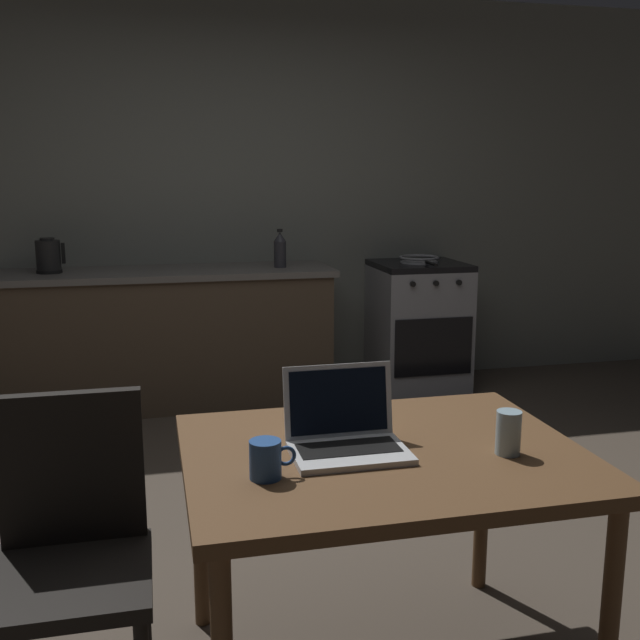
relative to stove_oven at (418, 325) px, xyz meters
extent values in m
plane|color=#473D33|center=(-1.24, -2.01, -0.44)|extent=(12.00, 12.00, 0.00)
cube|color=slate|center=(-0.94, 0.35, 0.89)|extent=(6.40, 0.10, 2.66)
cube|color=#4C3D2D|center=(-1.73, 0.00, -0.02)|extent=(2.10, 0.60, 0.84)
cube|color=#66605B|center=(-1.73, 0.00, 0.42)|extent=(2.16, 0.64, 0.04)
cube|color=gray|center=(0.00, 0.00, -0.02)|extent=(0.60, 0.60, 0.84)
cube|color=black|center=(0.00, 0.00, 0.42)|extent=(0.60, 0.60, 0.04)
cube|color=black|center=(0.00, -0.30, -0.09)|extent=(0.54, 0.01, 0.39)
cylinder|color=black|center=(-0.16, -0.31, 0.34)|extent=(0.04, 0.02, 0.04)
cylinder|color=black|center=(0.00, -0.31, 0.34)|extent=(0.04, 0.02, 0.04)
cylinder|color=black|center=(0.16, -0.31, 0.34)|extent=(0.04, 0.02, 0.04)
cube|color=brown|center=(-1.19, -2.86, 0.25)|extent=(1.12, 0.87, 0.04)
cylinder|color=brown|center=(-0.69, -3.23, -0.10)|extent=(0.05, 0.05, 0.67)
cylinder|color=brown|center=(-1.69, -2.48, -0.10)|extent=(0.05, 0.05, 0.67)
cylinder|color=brown|center=(-0.69, -2.48, -0.10)|extent=(0.05, 0.05, 0.67)
cube|color=black|center=(-2.04, -2.94, 0.03)|extent=(0.40, 0.40, 0.04)
cube|color=black|center=(-2.04, -2.76, 0.26)|extent=(0.38, 0.04, 0.42)
cylinder|color=black|center=(-2.21, -2.77, -0.21)|extent=(0.04, 0.04, 0.45)
cylinder|color=black|center=(-1.87, -2.77, -0.21)|extent=(0.04, 0.04, 0.45)
cube|color=silver|center=(-1.29, -2.89, 0.28)|extent=(0.32, 0.22, 0.02)
cube|color=black|center=(-1.29, -2.87, 0.29)|extent=(0.28, 0.12, 0.00)
cube|color=silver|center=(-1.29, -2.76, 0.39)|extent=(0.32, 0.04, 0.21)
cube|color=black|center=(-1.29, -2.76, 0.39)|extent=(0.29, 0.03, 0.18)
cylinder|color=black|center=(-2.41, 0.00, 0.45)|extent=(0.15, 0.15, 0.02)
cylinder|color=black|center=(-2.41, 0.00, 0.55)|extent=(0.15, 0.15, 0.18)
cylinder|color=black|center=(-2.41, 0.00, 0.65)|extent=(0.09, 0.09, 0.02)
cube|color=black|center=(-2.32, 0.00, 0.56)|extent=(0.02, 0.02, 0.13)
cylinder|color=#2D2D33|center=(-0.98, -0.05, 0.53)|extent=(0.08, 0.08, 0.17)
cone|color=#2D2D33|center=(-0.98, -0.05, 0.64)|extent=(0.08, 0.08, 0.06)
cylinder|color=black|center=(-0.98, -0.05, 0.68)|extent=(0.04, 0.04, 0.02)
cylinder|color=gray|center=(-0.01, -0.02, 0.45)|extent=(0.26, 0.26, 0.01)
torus|color=gray|center=(-0.01, -0.02, 0.48)|extent=(0.27, 0.27, 0.02)
cylinder|color=black|center=(-0.01, -0.24, 0.46)|extent=(0.02, 0.18, 0.02)
cylinder|color=#264C8C|center=(-1.54, -2.98, 0.32)|extent=(0.08, 0.08, 0.10)
torus|color=#264C8C|center=(-1.49, -2.98, 0.33)|extent=(0.05, 0.01, 0.05)
cylinder|color=#99B7C6|center=(-0.86, -2.97, 0.33)|extent=(0.07, 0.07, 0.12)
camera|label=1|loc=(-1.81, -4.72, 1.04)|focal=41.13mm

